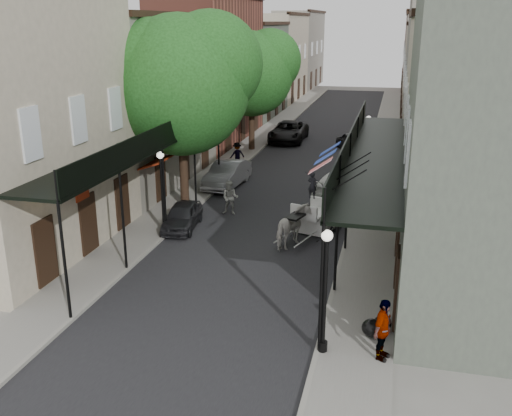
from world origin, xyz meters
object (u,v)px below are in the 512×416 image
Objects in this scene: tree_near at (189,79)px; horse at (294,227)px; lamppost_right_far at (367,145)px; car_left_far at (289,131)px; pedestrian_walking at (230,198)px; car_right_near at (340,184)px; pedestrian_sidewalk_right at (383,330)px; lamppost_right_near at (325,290)px; lamppost_left at (162,191)px; car_left_near at (182,216)px; carriage at (321,204)px; car_left_mid at (227,174)px; car_right_far at (352,141)px; pedestrian_sidewalk_left at (237,155)px; tree_far at (257,70)px.

tree_near reaches higher than horse.
car_left_far is (-6.70, 10.13, -1.27)m from lamppost_right_far.
pedestrian_walking reaches higher than car_right_near.
lamppost_right_near is at bearing 110.20° from pedestrian_sidewalk_right.
lamppost_right_near and lamppost_right_far have the same top height.
pedestrian_walking is (2.09, 3.48, -1.19)m from lamppost_left.
lamppost_right_near reaches higher than car_right_near.
lamppost_left reaches higher than pedestrian_sidewalk_right.
lamppost_left is 0.66× the size of car_left_far.
horse reaches higher than pedestrian_walking.
car_left_near is 9.60m from car_right_near.
pedestrian_walking is (2.19, -0.70, -5.63)m from tree_near.
lamppost_right_far is at bearing 48.63° from car_left_near.
carriage is (6.79, -1.58, -5.36)m from tree_near.
horse is 22.56m from car_left_far.
lamppost_left is 0.83× the size of car_left_mid.
lamppost_left is 14.53m from lamppost_right_far.
car_right_far is (6.20, 11.51, -0.03)m from car_left_mid.
pedestrian_sidewalk_left is at bearing 86.49° from car_left_near.
horse is at bearing -16.60° from car_left_near.
lamppost_right_far is at bearing -56.83° from car_left_far.
lamppost_left is 22.21m from car_left_far.
pedestrian_sidewalk_left is 11.63m from car_left_near.
lamppost_right_far is 0.80× the size of car_right_near.
car_left_mid is (-5.40, 8.26, -0.14)m from horse.
pedestrian_walking reaches higher than car_left_far.
pedestrian_walking is 0.37× the size of car_right_near.
pedestrian_sidewalk_right is at bearing 0.00° from lamppost_right_near.
tree_near is at bearing 47.98° from car_right_far.
tree_near is 17.97m from car_right_far.
carriage is 17.18m from car_right_far.
car_right_near is at bearing 38.98° from pedestrian_walking.
horse is at bearing 106.04° from lamppost_right_near.
tree_far reaches higher than car_left_far.
lamppost_right_near is 1.94m from pedestrian_sidewalk_right.
pedestrian_sidewalk_right is 16.25m from car_right_near.
carriage reaches higher than pedestrian_sidewalk_left.
carriage is 0.52× the size of car_left_far.
carriage is at bearing 98.10° from lamppost_right_near.
lamppost_left is 2.04× the size of pedestrian_sidewalk_right.
car_left_far is 15.17m from car_right_near.
carriage is (6.84, -15.58, -4.71)m from tree_far.
car_right_far is at bearing -170.25° from pedestrian_sidewalk_left.
pedestrian_walking is 18.66m from car_left_far.
tree_far reaches higher than pedestrian_sidewalk_right.
car_right_far is (6.20, 18.80, 0.11)m from car_left_near.
pedestrian_sidewalk_left is at bearing -99.83° from car_left_far.
car_right_far is at bearing 65.29° from car_left_near.
car_left_mid is at bearing -86.28° from tree_far.
car_right_near is at bearing 1.75° from car_left_mid.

